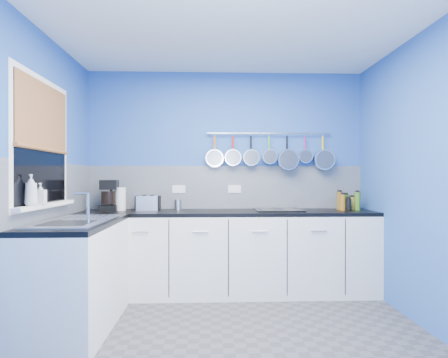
{
  "coord_description": "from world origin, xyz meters",
  "views": [
    {
      "loc": [
        -0.18,
        -2.76,
        1.26
      ],
      "look_at": [
        -0.05,
        0.75,
        1.25
      ],
      "focal_mm": 29.07,
      "sensor_mm": 36.0,
      "label": 1
    }
  ],
  "objects": [
    {
      "name": "floor",
      "position": [
        0.0,
        0.0,
        -0.01
      ],
      "size": [
        3.2,
        3.0,
        0.02
      ],
      "primitive_type": "cube",
      "color": "#47474C",
      "rests_on": "ground"
    },
    {
      "name": "ceiling",
      "position": [
        0.0,
        0.0,
        2.51
      ],
      "size": [
        3.2,
        3.0,
        0.02
      ],
      "primitive_type": "cube",
      "color": "white",
      "rests_on": "ground"
    },
    {
      "name": "wall_back",
      "position": [
        0.0,
        1.51,
        1.25
      ],
      "size": [
        3.2,
        0.02,
        2.5
      ],
      "primitive_type": "cube",
      "color": "#2B56AD",
      "rests_on": "ground"
    },
    {
      "name": "wall_front",
      "position": [
        0.0,
        -1.51,
        1.25
      ],
      "size": [
        3.2,
        0.02,
        2.5
      ],
      "primitive_type": "cube",
      "color": "#2B56AD",
      "rests_on": "ground"
    },
    {
      "name": "wall_left",
      "position": [
        -1.61,
        0.0,
        1.25
      ],
      "size": [
        0.02,
        3.0,
        2.5
      ],
      "primitive_type": "cube",
      "color": "#2B56AD",
      "rests_on": "ground"
    },
    {
      "name": "wall_right",
      "position": [
        1.61,
        0.0,
        1.25
      ],
      "size": [
        0.02,
        3.0,
        2.5
      ],
      "primitive_type": "cube",
      "color": "#2B56AD",
      "rests_on": "ground"
    },
    {
      "name": "backsplash_back",
      "position": [
        0.0,
        1.49,
        1.15
      ],
      "size": [
        3.2,
        0.02,
        0.5
      ],
      "primitive_type": "cube",
      "color": "#8B909D",
      "rests_on": "wall_back"
    },
    {
      "name": "backsplash_left",
      "position": [
        -1.59,
        0.6,
        1.15
      ],
      "size": [
        0.02,
        1.8,
        0.5
      ],
      "primitive_type": "cube",
      "color": "#8B909D",
      "rests_on": "wall_left"
    },
    {
      "name": "cabinet_run_back",
      "position": [
        0.0,
        1.2,
        0.43
      ],
      "size": [
        3.2,
        0.6,
        0.86
      ],
      "primitive_type": "cube",
      "color": "white",
      "rests_on": "ground"
    },
    {
      "name": "worktop_back",
      "position": [
        0.0,
        1.2,
        0.88
      ],
      "size": [
        3.2,
        0.6,
        0.04
      ],
      "primitive_type": "cube",
      "color": "black",
      "rests_on": "cabinet_run_back"
    },
    {
      "name": "cabinet_run_left",
      "position": [
        -1.3,
        0.3,
        0.43
      ],
      "size": [
        0.6,
        1.2,
        0.86
      ],
      "primitive_type": "cube",
      "color": "white",
      "rests_on": "ground"
    },
    {
      "name": "worktop_left",
      "position": [
        -1.3,
        0.3,
        0.88
      ],
      "size": [
        0.6,
        1.2,
        0.04
      ],
      "primitive_type": "cube",
      "color": "black",
      "rests_on": "cabinet_run_left"
    },
    {
      "name": "window_frame",
      "position": [
        -1.58,
        0.3,
        1.55
      ],
      "size": [
        0.01,
        1.0,
        1.1
      ],
      "primitive_type": "cube",
      "color": "white",
      "rests_on": "wall_left"
    },
    {
      "name": "window_glass",
      "position": [
        -1.57,
        0.3,
        1.55
      ],
      "size": [
        0.01,
        0.9,
        1.0
      ],
      "primitive_type": "cube",
      "color": "black",
      "rests_on": "wall_left"
    },
    {
      "name": "bamboo_blind",
      "position": [
        -1.56,
        0.3,
        1.77
      ],
      "size": [
        0.01,
        0.9,
        0.55
      ],
      "primitive_type": "cube",
      "color": "#93552C",
      "rests_on": "wall_left"
    },
    {
      "name": "window_sill",
      "position": [
        -1.55,
        0.3,
        1.04
      ],
      "size": [
        0.1,
        0.98,
        0.03
      ],
      "primitive_type": "cube",
      "color": "white",
      "rests_on": "wall_left"
    },
    {
      "name": "sink_unit",
      "position": [
        -1.3,
        0.3,
        0.9
      ],
      "size": [
        0.5,
        0.95,
        0.01
      ],
      "primitive_type": "cube",
      "color": "silver",
      "rests_on": "worktop_left"
    },
    {
      "name": "mixer_tap",
      "position": [
        -1.14,
        0.12,
        1.03
      ],
      "size": [
        0.12,
        0.08,
        0.26
      ],
      "primitive_type": null,
      "color": "silver",
      "rests_on": "worktop_left"
    },
    {
      "name": "socket_left",
      "position": [
        -0.55,
        1.48,
        1.13
      ],
      "size": [
        0.15,
        0.01,
        0.09
      ],
      "primitive_type": "cube",
      "color": "white",
      "rests_on": "backsplash_back"
    },
    {
      "name": "socket_right",
      "position": [
        0.1,
        1.48,
        1.13
      ],
      "size": [
        0.15,
        0.01,
        0.09
      ],
      "primitive_type": "cube",
      "color": "white",
      "rests_on": "backsplash_back"
    },
    {
      "name": "pot_rail",
      "position": [
        0.5,
        1.45,
        1.78
      ],
      "size": [
        1.45,
        0.02,
        0.02
      ],
      "primitive_type": "cylinder",
      "rotation": [
        0.0,
        1.57,
        0.0
      ],
      "color": "silver",
      "rests_on": "wall_back"
    },
    {
      "name": "soap_bottle_a",
      "position": [
        -1.53,
        0.02,
        1.17
      ],
      "size": [
        0.11,
        0.11,
        0.24
      ],
      "primitive_type": "imported",
      "rotation": [
        0.0,
        0.0,
        0.23
      ],
      "color": "white",
      "rests_on": "window_sill"
    },
    {
      "name": "soap_bottle_b",
      "position": [
        -1.53,
        0.17,
        1.14
      ],
      "size": [
        0.09,
        0.09,
        0.17
      ],
      "primitive_type": "imported",
      "rotation": [
        0.0,
        0.0,
        0.12
      ],
      "color": "white",
      "rests_on": "window_sill"
    },
    {
      "name": "paper_towel",
      "position": [
        -1.17,
        1.27,
        1.03
      ],
      "size": [
        0.14,
        0.14,
        0.25
      ],
      "primitive_type": "cylinder",
      "rotation": [
        0.0,
        0.0,
        -0.23
      ],
      "color": "white",
      "rests_on": "worktop_back"
    },
    {
      "name": "coffee_maker",
      "position": [
        -1.29,
        1.23,
        1.07
      ],
      "size": [
        0.21,
        0.23,
        0.34
      ],
      "primitive_type": null,
      "rotation": [
        0.0,
        0.0,
        0.08
      ],
      "color": "black",
      "rests_on": "worktop_back"
    },
    {
      "name": "toaster",
      "position": [
        -0.88,
        1.3,
        0.98
      ],
      "size": [
        0.27,
        0.17,
        0.16
      ],
      "primitive_type": "cube",
      "rotation": [
        0.0,
        0.0,
        0.11
      ],
      "color": "silver",
      "rests_on": "worktop_back"
    },
    {
      "name": "canister",
      "position": [
        -0.55,
        1.33,
        0.96
      ],
      "size": [
        0.08,
        0.08,
        0.12
      ],
      "primitive_type": "cylinder",
      "rotation": [
        0.0,
        0.0,
        0.03
      ],
      "color": "silver",
      "rests_on": "worktop_back"
    },
    {
      "name": "hob",
      "position": [
        0.57,
        1.25,
        0.91
      ],
      "size": [
        0.52,
        0.45,
        0.01
      ],
      "primitive_type": "cube",
      "color": "black",
      "rests_on": "worktop_back"
    },
    {
      "name": "pan_0",
      "position": [
        -0.13,
        1.44,
        1.58
      ],
      "size": [
        0.2,
        0.06,
        0.39
      ],
      "primitive_type": null,
      "color": "silver",
      "rests_on": "pot_rail"
    },
    {
      "name": "pan_1",
      "position": [
        0.08,
        1.44,
        1.59
      ],
      "size": [
        0.19,
        0.08,
        0.38
      ],
      "primitive_type": null,
      "color": "silver",
      "rests_on": "pot_rail"
    },
    {
      "name": "pan_2",
      "position": [
        0.29,
        1.44,
        1.59
      ],
      "size": [
        0.19,
        0.09,
        0.38
      ],
      "primitive_type": null,
      "color": "silver",
      "rests_on": "pot_rail"
    },
    {
      "name": "pan_3",
      "position": [
        0.5,
        1.44,
        1.6
      ],
      "size": [
        0.17,
        0.1,
        0.36
      ],
      "primitive_type": null,
      "color": "silver",
      "rests_on": "pot_rail"
    },
    {
      "name": "pan_4",
      "position": [
        0.71,
        1.44,
        1.56
      ],
      "size": [
        0.24,
        0.12,
        0.43
      ],
      "primitive_type": null,
      "color": "silver",
      "rests_on": "pot_rail"
    },
    {
      "name": "pan_5",
      "position": [
        0.92,
        1.44,
        1.6
      ],
      "size": [
        0.16,
        0.07,
        0.35
      ],
      "primitive_type": null,
      "color": "silver",
      "rests_on": "pot_rail"
    },
    {
      "name": "pan_6",
      "position": [
        1.14,
        1.44,
        1.56
      ],
      "size": [
        0.24,
        0.11,
        0.43
      ],
      "primitive_type": null,
      "color": "silver",
      "rests_on": "pot_rail"
    },
    {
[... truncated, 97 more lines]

